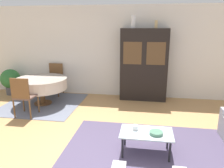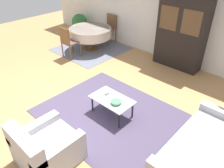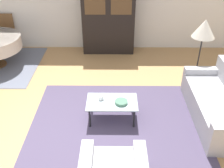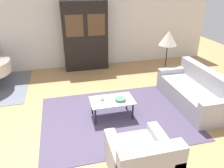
# 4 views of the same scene
# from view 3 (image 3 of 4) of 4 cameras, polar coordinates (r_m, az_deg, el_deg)

# --- Properties ---
(ground_plane) EXTENTS (14.00, 14.00, 0.00)m
(ground_plane) POSITION_cam_3_polar(r_m,az_deg,el_deg) (4.51, -12.19, -11.20)
(ground_plane) COLOR tan
(area_rug) EXTENTS (3.00, 2.29, 0.01)m
(area_rug) POSITION_cam_3_polar(r_m,az_deg,el_deg) (4.72, 1.04, -7.93)
(area_rug) COLOR #4C425B
(area_rug) RESTS_ON ground_plane
(couch) EXTENTS (0.83, 1.88, 0.81)m
(couch) POSITION_cam_3_polar(r_m,az_deg,el_deg) (4.98, 22.54, -4.20)
(couch) COLOR #B2B2B7
(couch) RESTS_ON ground_plane
(coffee_table) EXTENTS (0.87, 0.53, 0.38)m
(coffee_table) POSITION_cam_3_polar(r_m,az_deg,el_deg) (4.54, 0.00, -4.26)
(coffee_table) COLOR black
(coffee_table) RESTS_ON area_rug
(display_cabinet) EXTENTS (1.33, 0.45, 2.05)m
(display_cabinet) POSITION_cam_3_polar(r_m,az_deg,el_deg) (6.85, -0.80, 15.04)
(display_cabinet) COLOR black
(display_cabinet) RESTS_ON ground_plane
(dining_chair_far) EXTENTS (0.44, 0.44, 0.96)m
(dining_chair_far) POSITION_cam_3_polar(r_m,az_deg,el_deg) (7.62, -22.25, 10.73)
(dining_chair_far) COLOR brown
(dining_chair_far) RESTS_ON dining_rug
(floor_lamp) EXTENTS (0.46, 0.46, 1.40)m
(floor_lamp) POSITION_cam_3_polar(r_m,az_deg,el_deg) (5.63, 19.41, 11.01)
(floor_lamp) COLOR black
(floor_lamp) RESTS_ON ground_plane
(cup) EXTENTS (0.10, 0.10, 0.08)m
(cup) POSITION_cam_3_polar(r_m,az_deg,el_deg) (4.54, -2.42, -2.93)
(cup) COLOR white
(cup) RESTS_ON coffee_table
(bowl) EXTENTS (0.22, 0.22, 0.05)m
(bowl) POSITION_cam_3_polar(r_m,az_deg,el_deg) (4.46, 2.02, -3.97)
(bowl) COLOR #4C7A60
(bowl) RESTS_ON coffee_table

